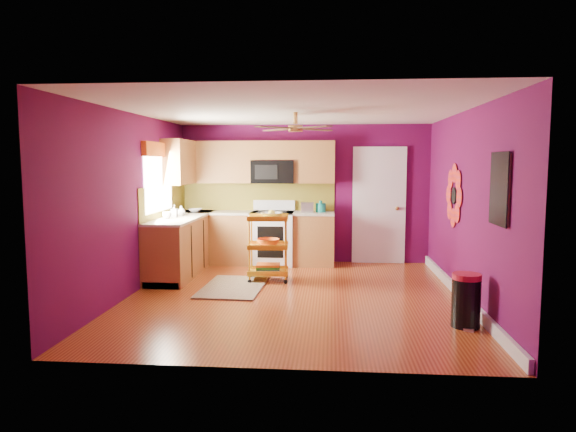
{
  "coord_description": "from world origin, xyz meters",
  "views": [
    {
      "loc": [
        0.5,
        -6.85,
        1.82
      ],
      "look_at": [
        -0.12,
        0.4,
        1.06
      ],
      "focal_mm": 32.0,
      "sensor_mm": 36.0,
      "label": 1
    }
  ],
  "objects": [
    {
      "name": "shag_rug",
      "position": [
        -0.92,
        0.38,
        0.01
      ],
      "size": [
        0.9,
        1.42,
        0.02
      ],
      "primitive_type": "cube",
      "rotation": [
        0.0,
        0.0,
        -0.04
      ],
      "color": "#311D10",
      "rests_on": "ground"
    },
    {
      "name": "panel_door",
      "position": [
        1.35,
        2.47,
        1.02
      ],
      "size": [
        0.95,
        0.11,
        2.15
      ],
      "color": "white",
      "rests_on": "ground"
    },
    {
      "name": "room_envelope",
      "position": [
        0.03,
        0.0,
        1.63
      ],
      "size": [
        4.54,
        5.04,
        2.52
      ],
      "color": "#56093F",
      "rests_on": "ground"
    },
    {
      "name": "right_wall_art",
      "position": [
        2.23,
        -0.34,
        1.44
      ],
      "size": [
        0.04,
        2.74,
        1.04
      ],
      "color": "black",
      "rests_on": "ground"
    },
    {
      "name": "ceiling_fan",
      "position": [
        0.0,
        0.2,
        2.29
      ],
      "size": [
        1.01,
        1.01,
        0.26
      ],
      "color": "#BF8C3F",
      "rests_on": "ground"
    },
    {
      "name": "left_window",
      "position": [
        -2.22,
        1.05,
        1.74
      ],
      "size": [
        0.08,
        1.35,
        1.08
      ],
      "color": "white",
      "rests_on": "ground"
    },
    {
      "name": "ground",
      "position": [
        0.0,
        0.0,
        0.0
      ],
      "size": [
        5.0,
        5.0,
        0.0
      ],
      "primitive_type": "plane",
      "color": "maroon",
      "rests_on": "ground"
    },
    {
      "name": "soap_bottle_b",
      "position": [
        -1.99,
        1.45,
        1.02
      ],
      "size": [
        0.13,
        0.13,
        0.17
      ],
      "primitive_type": "imported",
      "color": "white",
      "rests_on": "lower_cabinets"
    },
    {
      "name": "soap_bottle_a",
      "position": [
        -2.02,
        1.17,
        1.04
      ],
      "size": [
        0.09,
        0.09,
        0.2
      ],
      "primitive_type": "imported",
      "color": "#EA3F72",
      "rests_on": "lower_cabinets"
    },
    {
      "name": "trash_can",
      "position": [
        1.99,
        -1.15,
        0.3
      ],
      "size": [
        0.42,
        0.42,
        0.6
      ],
      "color": "black",
      "rests_on": "ground"
    },
    {
      "name": "counter_dish",
      "position": [
        -1.92,
        2.09,
        0.97
      ],
      "size": [
        0.24,
        0.24,
        0.06
      ],
      "primitive_type": "imported",
      "color": "white",
      "rests_on": "lower_cabinets"
    },
    {
      "name": "electric_range",
      "position": [
        -0.55,
        2.17,
        0.48
      ],
      "size": [
        0.76,
        0.66,
        1.13
      ],
      "color": "white",
      "rests_on": "ground"
    },
    {
      "name": "counter_cup",
      "position": [
        -2.08,
        0.97,
        0.99
      ],
      "size": [
        0.14,
        0.14,
        0.11
      ],
      "primitive_type": "imported",
      "color": "white",
      "rests_on": "lower_cabinets"
    },
    {
      "name": "toaster",
      "position": [
        0.07,
        2.17,
        1.03
      ],
      "size": [
        0.22,
        0.15,
        0.18
      ],
      "primitive_type": "cube",
      "color": "beige",
      "rests_on": "lower_cabinets"
    },
    {
      "name": "upper_cabinetry",
      "position": [
        -1.24,
        2.17,
        1.8
      ],
      "size": [
        2.8,
        2.3,
        1.26
      ],
      "color": "brown",
      "rests_on": "ground"
    },
    {
      "name": "teal_kettle",
      "position": [
        0.31,
        2.22,
        1.02
      ],
      "size": [
        0.18,
        0.18,
        0.21
      ],
      "color": "#12877A",
      "rests_on": "lower_cabinets"
    },
    {
      "name": "rolling_cart",
      "position": [
        -0.46,
        0.86,
        0.57
      ],
      "size": [
        0.64,
        0.48,
        1.1
      ],
      "color": "yellow",
      "rests_on": "ground"
    },
    {
      "name": "lower_cabinets",
      "position": [
        -1.35,
        1.82,
        0.43
      ],
      "size": [
        2.81,
        2.31,
        0.94
      ],
      "color": "brown",
      "rests_on": "ground"
    }
  ]
}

